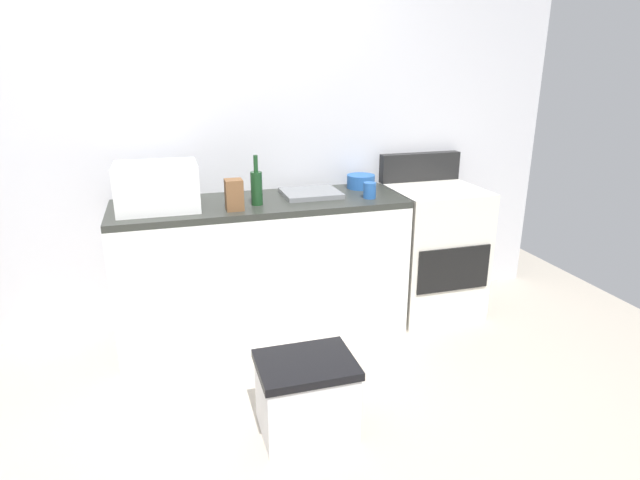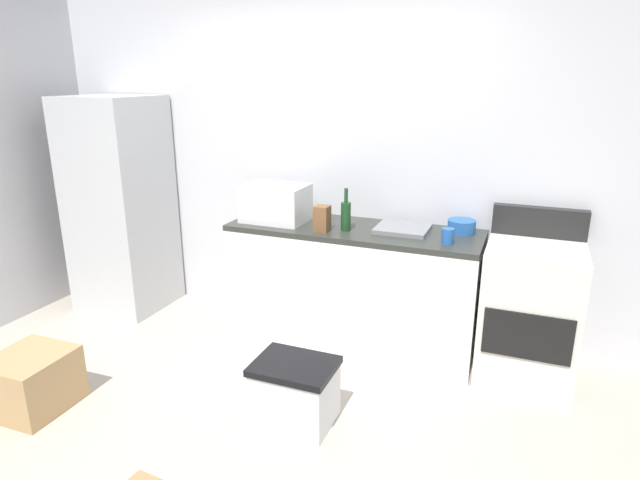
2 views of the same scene
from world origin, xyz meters
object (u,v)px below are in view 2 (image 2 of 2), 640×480
at_px(mixing_bowl, 462,226).
at_px(cardboard_box_medium, 32,381).
at_px(refrigerator, 120,205).
at_px(microwave, 276,203).
at_px(coffee_mug, 448,236).
at_px(wine_bottle, 346,215).
at_px(knife_block, 322,219).
at_px(storage_bin, 295,392).
at_px(stove_oven, 529,310).

relative_size(mixing_bowl, cardboard_box_medium, 0.43).
xyz_separation_m(refrigerator, microwave, (1.45, 0.02, 0.14)).
relative_size(refrigerator, coffee_mug, 17.83).
relative_size(microwave, coffee_mug, 4.60).
bearing_deg(mixing_bowl, refrigerator, -175.75).
relative_size(microwave, mixing_bowl, 2.42).
bearing_deg(wine_bottle, knife_block, -151.13).
height_order(microwave, storage_bin, microwave).
bearing_deg(coffee_mug, microwave, 175.74).
xyz_separation_m(stove_oven, storage_bin, (-1.21, -1.06, -0.27)).
bearing_deg(mixing_bowl, storage_bin, -120.81).
xyz_separation_m(stove_oven, microwave, (-1.82, -0.04, 0.57)).
bearing_deg(stove_oven, cardboard_box_medium, -151.00).
bearing_deg(coffee_mug, knife_block, -177.42).
bearing_deg(storage_bin, cardboard_box_medium, -163.20).
bearing_deg(refrigerator, cardboard_box_medium, -70.32).
xyz_separation_m(microwave, cardboard_box_medium, (-0.92, -1.48, -0.86)).
relative_size(knife_block, mixing_bowl, 0.95).
relative_size(coffee_mug, mixing_bowl, 0.53).
relative_size(knife_block, cardboard_box_medium, 0.41).
bearing_deg(stove_oven, mixing_bowl, 162.94).
height_order(refrigerator, stove_oven, refrigerator).
distance_m(refrigerator, cardboard_box_medium, 1.72).
xyz_separation_m(cardboard_box_medium, storage_bin, (1.53, 0.46, 0.02)).
xyz_separation_m(refrigerator, storage_bin, (2.06, -1.00, -0.70)).
bearing_deg(storage_bin, refrigerator, 153.95).
bearing_deg(mixing_bowl, wine_bottle, -162.24).
relative_size(refrigerator, knife_block, 9.91).
distance_m(microwave, wine_bottle, 0.57).
bearing_deg(knife_block, cardboard_box_medium, -134.95).
distance_m(microwave, mixing_bowl, 1.35).
bearing_deg(coffee_mug, mixing_bowl, 80.22).
bearing_deg(microwave, coffee_mug, -4.26).
bearing_deg(knife_block, refrigerator, 176.41).
height_order(coffee_mug, storage_bin, coffee_mug).
bearing_deg(stove_oven, knife_block, -172.97).
xyz_separation_m(stove_oven, mixing_bowl, (-0.49, 0.15, 0.48)).
relative_size(stove_oven, knife_block, 6.11).
xyz_separation_m(knife_block, cardboard_box_medium, (-1.35, -1.35, -0.82)).
height_order(refrigerator, cardboard_box_medium, refrigerator).
distance_m(knife_block, storage_bin, 1.21).
bearing_deg(wine_bottle, stove_oven, 4.20).
height_order(coffee_mug, mixing_bowl, coffee_mug).
bearing_deg(coffee_mug, storage_bin, -126.02).
distance_m(stove_oven, cardboard_box_medium, 3.15).
relative_size(wine_bottle, cardboard_box_medium, 0.68).
bearing_deg(mixing_bowl, stove_oven, -17.06).
bearing_deg(refrigerator, knife_block, -3.59).
bearing_deg(refrigerator, wine_bottle, -1.05).
xyz_separation_m(wine_bottle, storage_bin, (0.04, -0.97, -0.82)).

